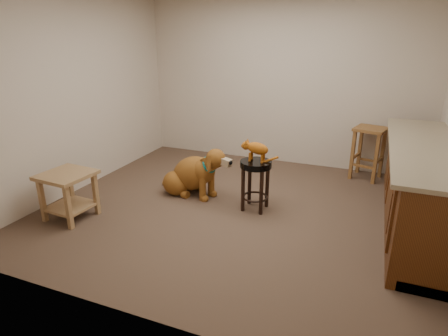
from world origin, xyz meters
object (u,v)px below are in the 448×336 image
at_px(wood_stool, 368,152).
at_px(side_table, 68,189).
at_px(golden_retriever, 193,175).
at_px(tabby_kitten, 256,149).
at_px(padded_stool, 256,175).

height_order(wood_stool, side_table, wood_stool).
xyz_separation_m(wood_stool, side_table, (-3.10, -2.61, -0.04)).
distance_m(golden_retriever, tabby_kitten, 1.01).
bearing_deg(wood_stool, tabby_kitten, -127.07).
bearing_deg(padded_stool, tabby_kitten, 172.52).
xyz_separation_m(wood_stool, tabby_kitten, (-1.21, -1.60, 0.37)).
height_order(side_table, golden_retriever, golden_retriever).
bearing_deg(wood_stool, padded_stool, -126.81).
distance_m(padded_stool, golden_retriever, 0.91).
height_order(padded_stool, tabby_kitten, tabby_kitten).
bearing_deg(side_table, padded_stool, 28.07).
height_order(wood_stool, golden_retriever, wood_stool).
bearing_deg(wood_stool, golden_retriever, -144.69).
height_order(side_table, tabby_kitten, tabby_kitten).
bearing_deg(side_table, wood_stool, 40.16).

